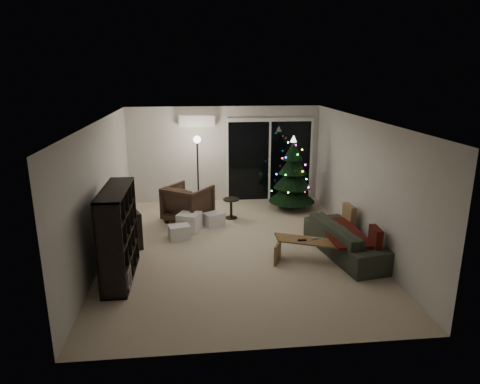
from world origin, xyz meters
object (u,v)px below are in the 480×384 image
Objects in this scene: media_cabinet at (123,225)px; sofa at (347,239)px; coffee_table at (310,250)px; christmas_tree at (293,173)px; bookshelf at (106,235)px; armchair at (188,203)px.

media_cabinet reaches higher than sofa.
sofa is at bearing 37.17° from coffee_table.
media_cabinet is 0.63× the size of christmas_tree.
bookshelf is at bearing -151.45° from coffee_table.
bookshelf is 3.04m from armchair.
bookshelf is 5.12m from christmas_tree.
media_cabinet is 1.25× the size of armchair.
christmas_tree is at bearing 106.85° from coffee_table.
christmas_tree is at bearing 44.34° from bookshelf.
coffee_table is at bearing -96.46° from christmas_tree.
bookshelf is 0.83× the size of christmas_tree.
christmas_tree is (3.87, 1.77, 0.56)m from media_cabinet.
sofa is (3.01, -2.22, -0.12)m from armchair.
armchair is (1.29, 2.73, -0.35)m from bookshelf.
coffee_table is (2.24, -2.41, -0.23)m from armchair.
sofa is at bearing 178.80° from armchair.
coffee_table is 3.13m from christmas_tree.
bookshelf is 4.36m from sofa.
coffee_table is at bearing 93.82° from sofa.
armchair is at bearing 156.14° from coffee_table.
armchair is at bearing 43.55° from sofa.
bookshelf is 1.24× the size of coffee_table.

